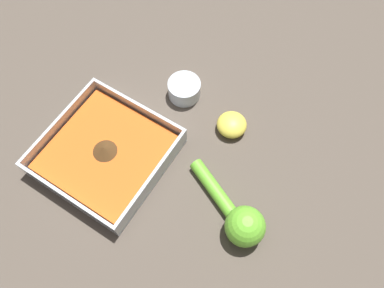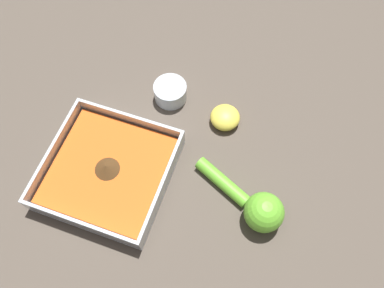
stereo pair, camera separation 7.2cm
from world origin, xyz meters
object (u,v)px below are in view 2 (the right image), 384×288
object	(u,v)px
lemon_half	(225,117)
spice_bowl	(170,92)
square_dish	(109,171)
lemon_squeezer	(256,207)

from	to	relation	value
lemon_half	spice_bowl	bearing A→B (deg)	80.97
square_dish	spice_bowl	size ratio (longest dim) A/B	3.28
spice_bowl	lemon_squeezer	world-z (taller)	lemon_squeezer
spice_bowl	lemon_half	world-z (taller)	spice_bowl
square_dish	lemon_half	size ratio (longest dim) A/B	3.74
square_dish	spice_bowl	world-z (taller)	square_dish
lemon_half	lemon_squeezer	bearing A→B (deg)	-147.13
spice_bowl	lemon_squeezer	bearing A→B (deg)	-128.50
spice_bowl	lemon_squeezer	distance (m)	0.30
lemon_squeezer	lemon_half	xyz separation A→B (m)	(0.17, 0.11, -0.02)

